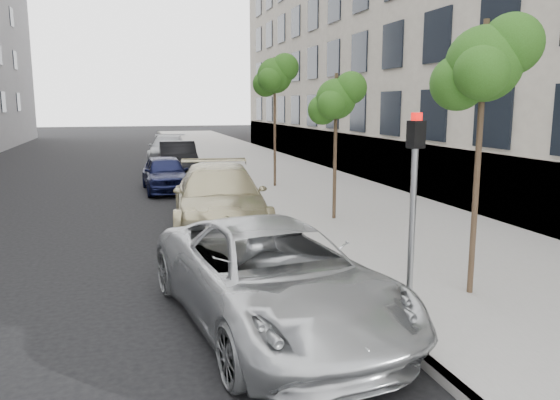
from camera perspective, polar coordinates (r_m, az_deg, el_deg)
name	(u,v)px	position (r m, az deg, el deg)	size (l,w,h in m)	color
ground	(328,361)	(7.60, 5.00, -16.43)	(160.00, 160.00, 0.00)	black
sidewalk	(250,162)	(31.27, -3.16, 3.95)	(6.40, 72.00, 0.14)	gray
curb	(195,164)	(30.75, -8.86, 3.75)	(0.15, 72.00, 0.14)	#9E9B93
tree_near	(485,64)	(9.71, 20.67, 13.13)	(1.60, 1.40, 4.67)	#38281C
tree_mid	(337,99)	(15.43, 5.97, 10.44)	(1.52, 1.32, 4.11)	#38281C
tree_far	(275,76)	(21.64, -0.49, 12.85)	(1.70, 1.50, 5.15)	#38281C
signal_pole	(414,189)	(8.70, 13.79, 1.17)	(0.28, 0.24, 3.11)	#939699
minivan	(273,276)	(8.39, -0.74, -8.00)	(2.60, 5.65, 1.57)	#B2B5B7
suv	(219,198)	(14.80, -6.35, 0.19)	(2.42, 5.95, 1.73)	tan
sedan_blue	(165,173)	(21.74, -11.88, 2.74)	(1.65, 4.09, 1.40)	#0F1335
sedan_black	(178,158)	(26.80, -10.63, 4.32)	(1.67, 4.79, 1.58)	black
sedan_rear	(169,149)	(32.43, -11.55, 5.24)	(2.18, 5.37, 1.56)	gray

